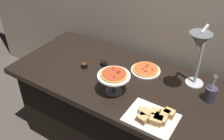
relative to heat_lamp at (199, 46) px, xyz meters
The scene contains 9 objects.
back_wall 0.61m from the heat_lamp, 143.32° to the left, with size 4.40×0.04×2.40m, color tan.
buffet_table 0.92m from the heat_lamp, 164.29° to the right, with size 1.90×0.84×0.76m.
heat_lamp is the anchor object (origin of this frame).
pizza_plate_front 0.56m from the heat_lamp, behind, with size 0.25×0.25×0.03m.
pizza_plate_center 0.63m from the heat_lamp, 147.27° to the right, with size 0.24×0.24×0.17m.
sandwich_platter 0.56m from the heat_lamp, 104.16° to the right, with size 0.34×0.26×0.06m.
sauce_cup_near 0.96m from the heat_lamp, 168.66° to the right, with size 0.06×0.06×0.04m.
sauce_cup_far 0.84m from the heat_lamp, behind, with size 0.06×0.06×0.04m.
utensil_holder 0.37m from the heat_lamp, ahead, with size 0.08×0.08×0.23m.
Camera 1 is at (0.80, -1.45, 2.03)m, focal length 41.58 mm.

